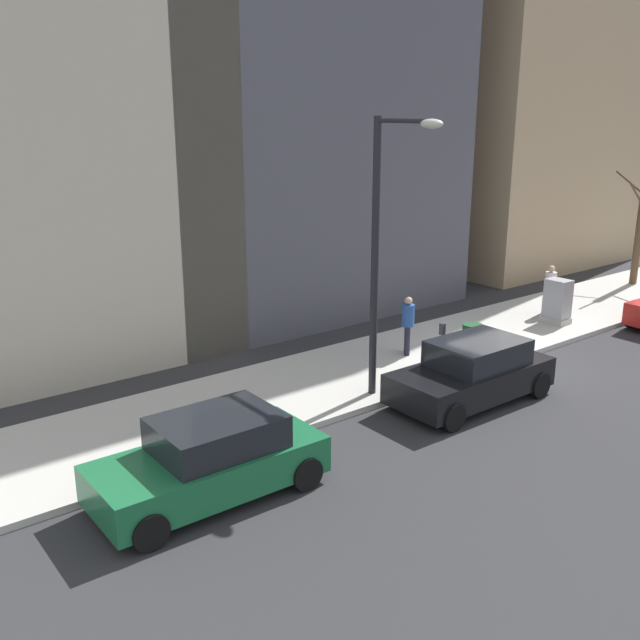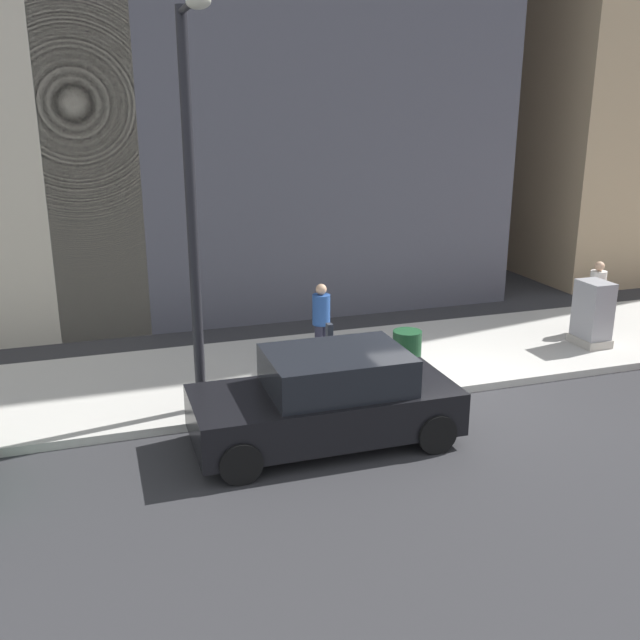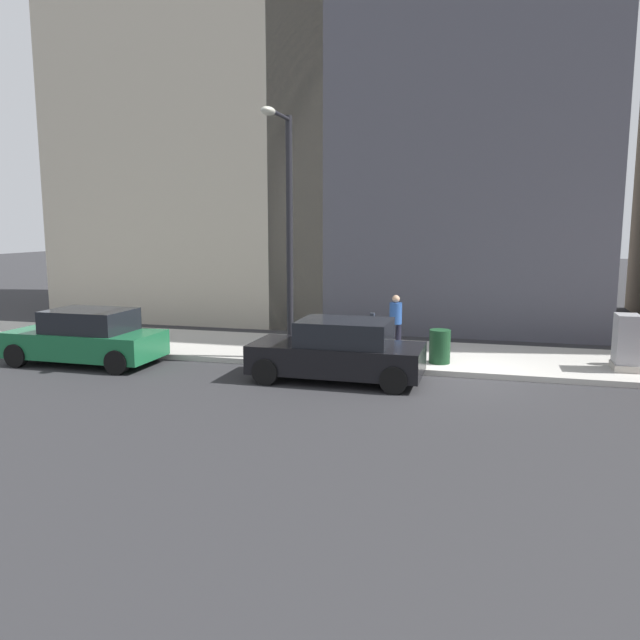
{
  "view_description": "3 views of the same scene",
  "coord_description": "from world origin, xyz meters",
  "px_view_note": "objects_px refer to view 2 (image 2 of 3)",
  "views": [
    {
      "loc": [
        -11.37,
        15.56,
        6.77
      ],
      "look_at": [
        1.89,
        5.15,
        1.78
      ],
      "focal_mm": 40.0,
      "sensor_mm": 36.0,
      "label": 1
    },
    {
      "loc": [
        -10.95,
        6.23,
        5.25
      ],
      "look_at": [
        1.97,
        1.95,
        1.1
      ],
      "focal_mm": 40.0,
      "sensor_mm": 36.0,
      "label": 2
    },
    {
      "loc": [
        -15.66,
        -0.62,
        3.83
      ],
      "look_at": [
        1.54,
        4.0,
        1.08
      ],
      "focal_mm": 35.0,
      "sensor_mm": 36.0,
      "label": 3
    }
  ],
  "objects_px": {
    "parking_meter": "(329,351)",
    "trash_bin": "(407,353)",
    "pedestrian_near_meter": "(597,292)",
    "pedestrian_midblock": "(321,319)",
    "parked_car_black": "(328,400)",
    "streetlamp": "(193,186)",
    "utility_box": "(592,314)"
  },
  "relations": [
    {
      "from": "parked_car_black",
      "to": "pedestrian_midblock",
      "type": "bearing_deg",
      "value": -16.22
    },
    {
      "from": "pedestrian_near_meter",
      "to": "pedestrian_midblock",
      "type": "xyz_separation_m",
      "value": [
        -0.0,
        6.68,
        0.0
      ]
    },
    {
      "from": "parking_meter",
      "to": "pedestrian_midblock",
      "type": "distance_m",
      "value": 1.68
    },
    {
      "from": "utility_box",
      "to": "pedestrian_near_meter",
      "type": "relative_size",
      "value": 0.86
    },
    {
      "from": "parking_meter",
      "to": "trash_bin",
      "type": "xyz_separation_m",
      "value": [
        0.45,
        -1.75,
        -0.38
      ]
    },
    {
      "from": "pedestrian_midblock",
      "to": "streetlamp",
      "type": "bearing_deg",
      "value": -12.6
    },
    {
      "from": "streetlamp",
      "to": "pedestrian_midblock",
      "type": "height_order",
      "value": "streetlamp"
    },
    {
      "from": "utility_box",
      "to": "pedestrian_midblock",
      "type": "height_order",
      "value": "pedestrian_midblock"
    },
    {
      "from": "parking_meter",
      "to": "pedestrian_near_meter",
      "type": "relative_size",
      "value": 0.81
    },
    {
      "from": "trash_bin",
      "to": "pedestrian_midblock",
      "type": "relative_size",
      "value": 0.54
    },
    {
      "from": "parking_meter",
      "to": "utility_box",
      "type": "bearing_deg",
      "value": -82.39
    },
    {
      "from": "parked_car_black",
      "to": "pedestrian_near_meter",
      "type": "relative_size",
      "value": 2.54
    },
    {
      "from": "pedestrian_near_meter",
      "to": "streetlamp",
      "type": "bearing_deg",
      "value": -104.26
    },
    {
      "from": "parked_car_black",
      "to": "streetlamp",
      "type": "xyz_separation_m",
      "value": [
        1.34,
        1.77,
        3.28
      ]
    },
    {
      "from": "streetlamp",
      "to": "pedestrian_midblock",
      "type": "bearing_deg",
      "value": -56.38
    },
    {
      "from": "pedestrian_near_meter",
      "to": "pedestrian_midblock",
      "type": "distance_m",
      "value": 6.68
    },
    {
      "from": "pedestrian_near_meter",
      "to": "utility_box",
      "type": "bearing_deg",
      "value": -67.06
    },
    {
      "from": "parking_meter",
      "to": "trash_bin",
      "type": "distance_m",
      "value": 1.85
    },
    {
      "from": "utility_box",
      "to": "trash_bin",
      "type": "distance_m",
      "value": 4.64
    },
    {
      "from": "parked_car_black",
      "to": "trash_bin",
      "type": "relative_size",
      "value": 4.68
    },
    {
      "from": "pedestrian_midblock",
      "to": "parked_car_black",
      "type": "bearing_deg",
      "value": 27.16
    },
    {
      "from": "pedestrian_near_meter",
      "to": "trash_bin",
      "type": "bearing_deg",
      "value": -102.59
    },
    {
      "from": "parking_meter",
      "to": "streetlamp",
      "type": "bearing_deg",
      "value": 94.13
    },
    {
      "from": "parked_car_black",
      "to": "streetlamp",
      "type": "bearing_deg",
      "value": 53.17
    },
    {
      "from": "pedestrian_near_meter",
      "to": "pedestrian_midblock",
      "type": "bearing_deg",
      "value": -115.12
    },
    {
      "from": "parked_car_black",
      "to": "parking_meter",
      "type": "bearing_deg",
      "value": -19.56
    },
    {
      "from": "utility_box",
      "to": "pedestrian_near_meter",
      "type": "bearing_deg",
      "value": -41.94
    },
    {
      "from": "utility_box",
      "to": "pedestrian_near_meter",
      "type": "distance_m",
      "value": 1.08
    },
    {
      "from": "parking_meter",
      "to": "trash_bin",
      "type": "relative_size",
      "value": 1.5
    },
    {
      "from": "parked_car_black",
      "to": "pedestrian_near_meter",
      "type": "distance_m",
      "value": 8.25
    },
    {
      "from": "utility_box",
      "to": "pedestrian_near_meter",
      "type": "height_order",
      "value": "pedestrian_near_meter"
    },
    {
      "from": "parked_car_black",
      "to": "trash_bin",
      "type": "distance_m",
      "value": 3.02
    }
  ]
}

